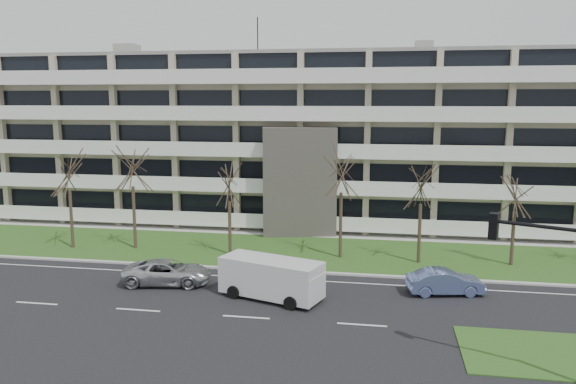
% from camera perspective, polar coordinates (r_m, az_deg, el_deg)
% --- Properties ---
extents(ground, '(160.00, 160.00, 0.00)m').
position_cam_1_polar(ground, '(30.04, -4.27, -12.56)').
color(ground, black).
rests_on(ground, ground).
extents(grass_verge, '(90.00, 10.00, 0.06)m').
position_cam_1_polar(grass_verge, '(42.11, 0.00, -6.02)').
color(grass_verge, '#2C4C19').
rests_on(grass_verge, ground).
extents(curb, '(90.00, 0.35, 0.12)m').
position_cam_1_polar(curb, '(37.38, -1.30, -7.98)').
color(curb, '#B2B2AD').
rests_on(curb, ground).
extents(sidewalk, '(90.00, 2.00, 0.08)m').
position_cam_1_polar(sidewalk, '(47.37, 1.13, -4.27)').
color(sidewalk, '#B2B2AD').
rests_on(sidewalk, ground).
extents(grass_median, '(7.00, 5.00, 0.06)m').
position_cam_1_polar(grass_median, '(28.33, 24.31, -14.74)').
color(grass_median, '#2C4C19').
rests_on(grass_median, ground).
extents(lane_edge_line, '(90.00, 0.12, 0.01)m').
position_cam_1_polar(lane_edge_line, '(36.00, -1.76, -8.77)').
color(lane_edge_line, white).
rests_on(lane_edge_line, ground).
extents(apartment_building, '(60.50, 15.10, 18.75)m').
position_cam_1_polar(apartment_building, '(52.91, 2.25, 5.47)').
color(apartment_building, '#B3A78B').
rests_on(apartment_building, ground).
extents(silver_pickup, '(5.63, 3.18, 1.48)m').
position_cam_1_polar(silver_pickup, '(35.57, -12.15, -7.96)').
color(silver_pickup, silver).
rests_on(silver_pickup, ground).
extents(blue_sedan, '(4.64, 2.39, 1.46)m').
position_cam_1_polar(blue_sedan, '(34.29, 15.66, -8.79)').
color(blue_sedan, '#6D80BE').
rests_on(blue_sedan, ground).
extents(white_van, '(6.24, 3.94, 2.27)m').
position_cam_1_polar(white_van, '(32.18, -1.61, -8.45)').
color(white_van, silver).
rests_on(white_van, ground).
extents(tree_1, '(3.98, 3.98, 7.96)m').
position_cam_1_polar(tree_1, '(45.01, -21.44, 2.32)').
color(tree_1, '#382B21').
rests_on(tree_1, ground).
extents(tree_2, '(4.28, 4.28, 8.56)m').
position_cam_1_polar(tree_2, '(43.29, -15.59, 2.99)').
color(tree_2, '#382B21').
rests_on(tree_2, ground).
extents(tree_3, '(3.55, 3.55, 7.10)m').
position_cam_1_polar(tree_3, '(40.30, -6.01, 1.20)').
color(tree_3, '#382B21').
rests_on(tree_3, ground).
extents(tree_4, '(4.24, 4.24, 8.49)m').
position_cam_1_polar(tree_4, '(39.35, 5.45, 2.60)').
color(tree_4, '#382B21').
rests_on(tree_4, ground).
extents(tree_5, '(3.71, 3.71, 7.43)m').
position_cam_1_polar(tree_5, '(39.05, 13.41, 1.11)').
color(tree_5, '#382B21').
rests_on(tree_5, ground).
extents(tree_6, '(3.34, 3.34, 6.68)m').
position_cam_1_polar(tree_6, '(40.49, 22.14, 0.12)').
color(tree_6, '#382B21').
rests_on(tree_6, ground).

